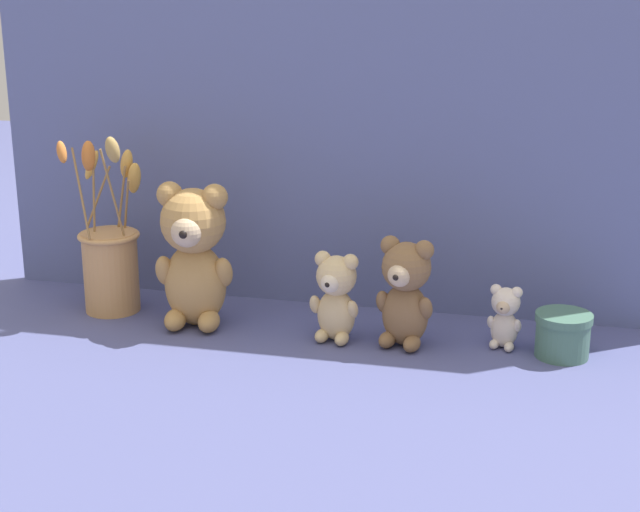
% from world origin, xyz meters
% --- Properties ---
extents(ground_plane, '(4.00, 4.00, 0.00)m').
position_xyz_m(ground_plane, '(0.00, 0.00, 0.00)').
color(ground_plane, '#4C5184').
extents(backdrop_wall, '(1.32, 0.02, 0.72)m').
position_xyz_m(backdrop_wall, '(0.00, 0.17, 0.36)').
color(backdrop_wall, slate).
rests_on(backdrop_wall, ground).
extents(teddy_bear_large, '(0.14, 0.13, 0.26)m').
position_xyz_m(teddy_bear_large, '(-0.22, -0.00, 0.14)').
color(teddy_bear_large, tan).
rests_on(teddy_bear_large, ground).
extents(teddy_bear_medium, '(0.11, 0.10, 0.19)m').
position_xyz_m(teddy_bear_medium, '(0.16, -0.01, 0.10)').
color(teddy_bear_medium, olive).
rests_on(teddy_bear_medium, ground).
extents(teddy_bear_small, '(0.09, 0.08, 0.16)m').
position_xyz_m(teddy_bear_small, '(0.04, -0.02, 0.08)').
color(teddy_bear_small, '#DBBC84').
rests_on(teddy_bear_small, ground).
extents(teddy_bear_tiny, '(0.06, 0.06, 0.11)m').
position_xyz_m(teddy_bear_tiny, '(0.32, 0.02, 0.06)').
color(teddy_bear_tiny, beige).
rests_on(teddy_bear_tiny, ground).
extents(flower_vase, '(0.13, 0.14, 0.34)m').
position_xyz_m(flower_vase, '(-0.40, 0.03, 0.10)').
color(flower_vase, tan).
rests_on(flower_vase, ground).
extents(decorative_tin_tall, '(0.09, 0.09, 0.08)m').
position_xyz_m(decorative_tin_tall, '(0.42, 0.00, 0.04)').
color(decorative_tin_tall, '#47705B').
rests_on(decorative_tin_tall, ground).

